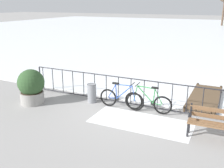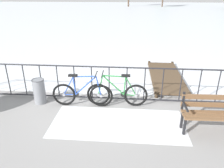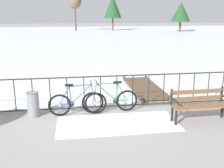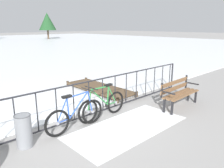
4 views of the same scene
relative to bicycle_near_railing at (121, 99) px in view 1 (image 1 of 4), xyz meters
name	(u,v)px [view 1 (image 1 of 4)]	position (x,y,z in m)	size (l,w,h in m)	color
ground_plane	(137,107)	(0.47, 0.39, -0.37)	(160.00, 160.00, 0.00)	gray
frozen_pond	(213,32)	(0.47, 28.79, -0.35)	(80.00, 56.00, 0.03)	white
snow_patch	(141,122)	(1.05, -0.81, -0.36)	(3.27, 1.47, 0.01)	white
railing_fence	(137,92)	(0.47, 0.39, 0.19)	(9.06, 0.06, 1.07)	#232328
bicycle_near_railing	(121,99)	(0.00, 0.00, 0.00)	(1.71, 0.52, 0.97)	black
bicycle_second	(148,102)	(0.97, 0.10, 0.00)	(1.71, 0.52, 0.97)	black
park_bench	(218,122)	(3.33, -0.88, 0.14)	(1.61, 0.52, 0.89)	brown
planter_with_shrub	(31,87)	(-3.27, -1.01, 0.30)	(1.01, 1.01, 1.33)	gray
trash_bin	(92,93)	(-1.27, 0.08, 0.00)	(0.35, 0.35, 0.73)	gray
wooden_dock	(205,97)	(2.64, 2.23, -0.25)	(1.10, 3.18, 0.20)	brown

